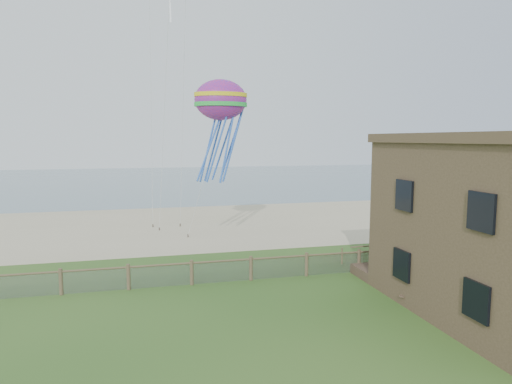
# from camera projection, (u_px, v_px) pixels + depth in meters

# --- Properties ---
(ground) EXTENTS (160.00, 160.00, 0.00)m
(ground) POSITION_uv_depth(u_px,v_px,m) (287.00, 327.00, 17.44)
(ground) COLOR #2B521C
(ground) RESTS_ON ground
(sand_beach) EXTENTS (72.00, 20.00, 0.02)m
(sand_beach) POSITION_uv_depth(u_px,v_px,m) (207.00, 224.00, 38.63)
(sand_beach) COLOR tan
(sand_beach) RESTS_ON ground
(ocean) EXTENTS (160.00, 68.00, 0.02)m
(ocean) POSITION_uv_depth(u_px,v_px,m) (172.00, 179.00, 81.01)
(ocean) COLOR slate
(ocean) RESTS_ON ground
(chainlink_fence) EXTENTS (36.20, 0.20, 1.25)m
(chainlink_fence) POSITION_uv_depth(u_px,v_px,m) (251.00, 270.00, 23.15)
(chainlink_fence) COLOR brown
(chainlink_fence) RESTS_ON ground
(motel_deck) EXTENTS (15.00, 2.00, 0.50)m
(motel_deck) POSITION_uv_depth(u_px,v_px,m) (482.00, 264.00, 25.37)
(motel_deck) COLOR brown
(motel_deck) RESTS_ON ground
(picnic_table) EXTENTS (2.42, 2.18, 0.84)m
(picnic_table) POSITION_uv_depth(u_px,v_px,m) (427.00, 296.00, 19.68)
(picnic_table) COLOR brown
(picnic_table) RESTS_ON ground
(octopus_kite) EXTENTS (4.22, 3.71, 7.21)m
(octopus_kite) POSITION_uv_depth(u_px,v_px,m) (221.00, 128.00, 30.00)
(octopus_kite) COLOR #FD2835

